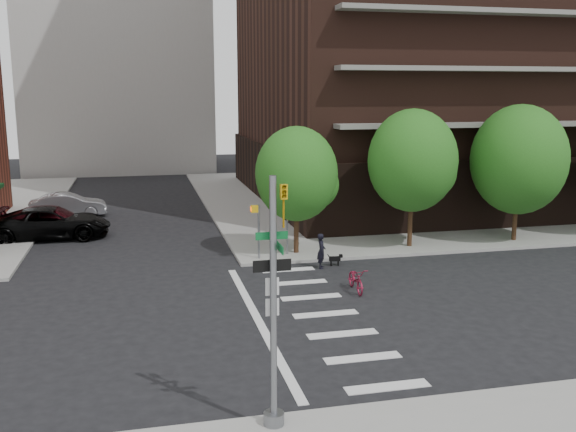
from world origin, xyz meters
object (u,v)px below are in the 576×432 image
at_px(traffic_signal, 275,323).
at_px(parked_car_silver, 68,205).
at_px(dog_walker, 321,251).
at_px(parked_car_black, 51,223).
at_px(scooter, 356,279).
at_px(parked_car_maroon, 53,221).

distance_m(traffic_signal, parked_car_silver, 29.84).
xyz_separation_m(traffic_signal, parked_car_silver, (-7.45, 28.83, -1.92)).
xyz_separation_m(parked_car_silver, dog_walker, (12.49, -15.34, 0.03)).
distance_m(traffic_signal, dog_walker, 14.53).
height_order(traffic_signal, parked_car_black, traffic_signal).
relative_size(parked_car_silver, scooter, 2.47).
height_order(parked_car_silver, dog_walker, dog_walker).
bearing_deg(traffic_signal, scooter, 61.06).
height_order(parked_car_black, dog_walker, parked_car_black).
bearing_deg(parked_car_black, dog_walker, -125.40).
bearing_deg(parked_car_maroon, parked_car_silver, 1.59).
bearing_deg(parked_car_silver, dog_walker, -145.21).
relative_size(parked_car_maroon, dog_walker, 3.58).
bearing_deg(scooter, parked_car_black, 139.26).
relative_size(traffic_signal, parked_car_black, 0.96).
xyz_separation_m(parked_car_maroon, scooter, (13.18, -13.41, -0.34)).
distance_m(parked_car_maroon, parked_car_silver, 5.59).
xyz_separation_m(parked_car_black, parked_car_silver, (0.28, 6.28, -0.09)).
bearing_deg(parked_car_maroon, dog_walker, -122.97).
relative_size(parked_car_maroon, parked_car_silver, 1.22).
height_order(traffic_signal, parked_car_maroon, traffic_signal).
xyz_separation_m(parked_car_black, parked_car_maroon, (0.00, 0.70, -0.03)).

